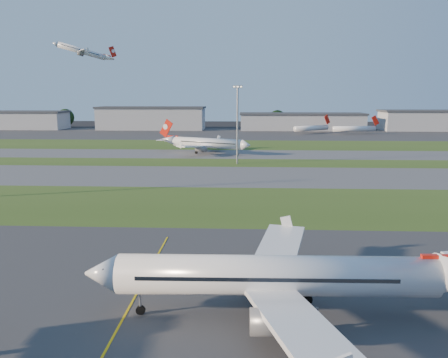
# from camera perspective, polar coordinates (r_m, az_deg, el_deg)

# --- Properties ---
(ground) EXTENTS (700.00, 700.00, 0.00)m
(ground) POSITION_cam_1_polar(r_m,az_deg,el_deg) (46.86, -20.56, -18.82)
(ground) COLOR black
(ground) RESTS_ON ground
(apron_near) EXTENTS (300.00, 70.00, 0.01)m
(apron_near) POSITION_cam_1_polar(r_m,az_deg,el_deg) (46.86, -20.56, -18.82)
(apron_near) COLOR #333335
(apron_near) RESTS_ON ground
(grass_strip_a) EXTENTS (300.00, 34.00, 0.01)m
(grass_strip_a) POSITION_cam_1_polar(r_m,az_deg,el_deg) (93.62, -8.09, -3.24)
(grass_strip_a) COLOR #36501A
(grass_strip_a) RESTS_ON ground
(taxiway_a) EXTENTS (300.00, 32.00, 0.01)m
(taxiway_a) POSITION_cam_1_polar(r_m,az_deg,el_deg) (125.45, -5.31, 0.43)
(taxiway_a) COLOR #515154
(taxiway_a) RESTS_ON ground
(grass_strip_b) EXTENTS (300.00, 18.00, 0.01)m
(grass_strip_b) POSITION_cam_1_polar(r_m,az_deg,el_deg) (149.90, -4.00, 2.16)
(grass_strip_b) COLOR #36501A
(grass_strip_b) RESTS_ON ground
(taxiway_b) EXTENTS (300.00, 26.00, 0.01)m
(taxiway_b) POSITION_cam_1_polar(r_m,az_deg,el_deg) (171.55, -3.15, 3.28)
(taxiway_b) COLOR #515154
(taxiway_b) RESTS_ON ground
(grass_strip_c) EXTENTS (300.00, 40.00, 0.01)m
(grass_strip_c) POSITION_cam_1_polar(r_m,az_deg,el_deg) (204.16, -2.22, 4.51)
(grass_strip_c) COLOR #36501A
(grass_strip_c) RESTS_ON ground
(apron_far) EXTENTS (400.00, 80.00, 0.01)m
(apron_far) POSITION_cam_1_polar(r_m,az_deg,el_deg) (263.71, -1.11, 5.96)
(apron_far) COLOR #333335
(apron_far) RESTS_ON ground
(yellow_line) EXTENTS (0.25, 60.00, 0.02)m
(yellow_line) POSITION_cam_1_polar(r_m,az_deg,el_deg) (45.25, -14.37, -19.58)
(yellow_line) COLOR gold
(yellow_line) RESTS_ON ground
(airliner_parked) EXTENTS (40.34, 34.24, 12.59)m
(airliner_parked) POSITION_cam_1_polar(r_m,az_deg,el_deg) (46.15, 7.24, -12.53)
(airliner_parked) COLOR white
(airliner_parked) RESTS_ON ground
(airliner_taxiing) EXTENTS (35.16, 29.93, 11.71)m
(airliner_taxiing) POSITION_cam_1_polar(r_m,az_deg,el_deg) (172.41, -2.31, 4.70)
(airliner_taxiing) COLOR white
(airliner_taxiing) RESTS_ON ground
(airliner_departing) EXTENTS (31.99, 27.16, 10.56)m
(airliner_departing) POSITION_cam_1_polar(r_m,az_deg,el_deg) (283.88, -18.01, 15.58)
(airliner_departing) COLOR white
(mini_jet_near) EXTENTS (24.30, 18.01, 9.48)m
(mini_jet_near) POSITION_cam_1_polar(r_m,az_deg,el_deg) (268.95, 11.37, 6.55)
(mini_jet_near) COLOR white
(mini_jet_near) RESTS_ON ground
(mini_jet_far) EXTENTS (28.40, 8.09, 9.48)m
(mini_jet_far) POSITION_cam_1_polar(r_m,az_deg,el_deg) (270.08, 16.66, 6.32)
(mini_jet_far) COLOR white
(mini_jet_far) RESTS_ON ground
(light_mast_centre) EXTENTS (3.20, 0.70, 25.80)m
(light_mast_centre) POSITION_cam_1_polar(r_m,az_deg,el_deg) (145.39, 1.77, 7.78)
(light_mast_centre) COLOR gray
(light_mast_centre) RESTS_ON ground
(hangar_west) EXTENTS (71.40, 23.00, 15.20)m
(hangar_west) POSITION_cam_1_polar(r_m,az_deg,el_deg) (299.11, -9.44, 7.87)
(hangar_west) COLOR #9EA0A6
(hangar_west) RESTS_ON ground
(hangar_east) EXTENTS (81.60, 23.00, 11.20)m
(hangar_east) POSITION_cam_1_polar(r_m,az_deg,el_deg) (295.07, 10.09, 7.42)
(hangar_east) COLOR #9EA0A6
(hangar_east) RESTS_ON ground
(tree_west) EXTENTS (12.10, 12.10, 13.20)m
(tree_west) POSITION_cam_1_polar(r_m,az_deg,el_deg) (332.87, -20.00, 7.57)
(tree_west) COLOR black
(tree_west) RESTS_ON ground
(tree_mid_west) EXTENTS (9.90, 9.90, 10.80)m
(tree_mid_west) POSITION_cam_1_polar(r_m,az_deg,el_deg) (305.91, -4.38, 7.71)
(tree_mid_west) COLOR black
(tree_mid_west) RESTS_ON ground
(tree_mid_east) EXTENTS (11.55, 11.55, 12.60)m
(tree_mid_east) POSITION_cam_1_polar(r_m,az_deg,el_deg) (307.41, 6.97, 7.86)
(tree_mid_east) COLOR black
(tree_mid_east) RESTS_ON ground
(tree_east) EXTENTS (10.45, 10.45, 11.40)m
(tree_east) POSITION_cam_1_polar(r_m,az_deg,el_deg) (319.88, 20.62, 7.24)
(tree_east) COLOR black
(tree_east) RESTS_ON ground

